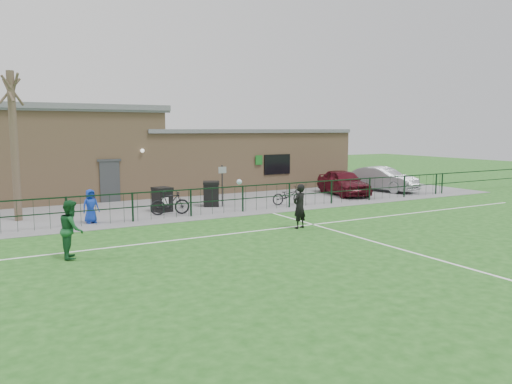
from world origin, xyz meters
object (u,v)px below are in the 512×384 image
bicycle_d (170,203)px  outfield_player (71,229)px  bicycle_e (288,196)px  wheelie_bin_right (211,195)px  sign_post (222,186)px  bare_tree (14,147)px  car_silver (382,179)px  car_maroon (343,182)px  wheelie_bin_left (162,200)px  spectator_child (91,206)px  ball_ground (68,226)px

bicycle_d → outfield_player: (-4.93, -5.52, 0.31)m
bicycle_e → wheelie_bin_right: bearing=73.7°
sign_post → bicycle_d: 3.17m
wheelie_bin_right → sign_post: size_ratio=0.55×
bare_tree → car_silver: (19.85, 0.15, -2.26)m
bicycle_d → bare_tree: bearing=83.5°
bare_tree → bicycle_d: 6.58m
car_maroon → bicycle_d: 10.92m
wheelie_bin_right → bicycle_d: wheelie_bin_right is taller
wheelie_bin_left → spectator_child: spectator_child is taller
car_maroon → spectator_child: (-14.19, -1.85, -0.04)m
car_silver → outfield_player: 20.32m
bare_tree → outfield_player: size_ratio=3.54×
wheelie_bin_left → car_maroon: car_maroon is taller
sign_post → spectator_child: (-6.36, -1.29, -0.33)m
bicycle_e → car_maroon: bearing=-65.2°
car_silver → bare_tree: bearing=165.7°
car_maroon → bare_tree: bearing=-168.7°
car_maroon → outfield_player: size_ratio=2.47×
spectator_child → outfield_player: outfield_player is taller
car_maroon → outfield_player: bearing=-144.0°
wheelie_bin_left → wheelie_bin_right: (2.60, 0.44, 0.04)m
bicycle_d → ball_ground: size_ratio=7.11×
car_maroon → sign_post: bearing=-164.0°
wheelie_bin_left → bare_tree: bearing=159.8°
wheelie_bin_left → ball_ground: (-4.33, -2.01, -0.41)m
car_silver → spectator_child: 17.52m
outfield_player → ball_ground: bearing=3.0°
sign_post → spectator_child: bearing=-168.5°
wheelie_bin_left → car_maroon: (10.83, 0.57, 0.21)m
car_silver → bicycle_d: (-14.00, -1.85, -0.20)m
bare_tree → outfield_player: bare_tree is taller
wheelie_bin_left → sign_post: 3.04m
spectator_child → bare_tree: bearing=129.3°
bicycle_e → outfield_player: bearing=122.8°
outfield_player → car_maroon: bearing=-55.5°
car_maroon → bicycle_e: car_maroon is taller
bicycle_d → car_silver: bearing=-72.8°
car_silver → bicycle_d: bearing=172.8°
spectator_child → ball_ground: size_ratio=5.61×
car_maroon → ball_ground: (-15.16, -2.58, -0.61)m
wheelie_bin_left → car_silver: car_silver is taller
bare_tree → sign_post: size_ratio=3.00×
bare_tree → spectator_child: (2.47, -2.01, -2.31)m
bare_tree → bicycle_e: size_ratio=3.52×
wheelie_bin_right → outfield_player: 10.22m
car_silver → wheelie_bin_right: bearing=167.5°
ball_ground → wheelie_bin_right: bearing=19.4°
wheelie_bin_right → car_silver: size_ratio=0.25×
wheelie_bin_right → car_maroon: car_maroon is taller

